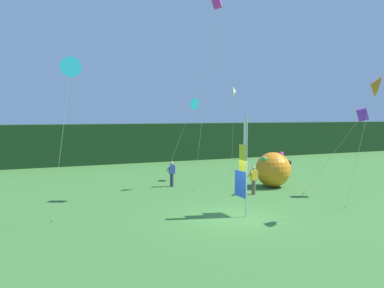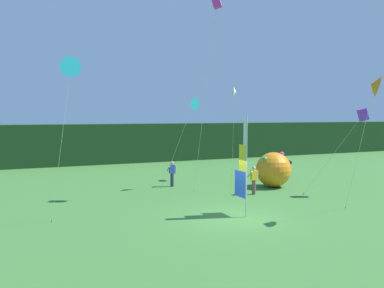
# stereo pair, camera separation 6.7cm
# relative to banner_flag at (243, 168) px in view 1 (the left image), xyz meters

# --- Properties ---
(ground_plane) EXTENTS (120.00, 120.00, 0.00)m
(ground_plane) POSITION_rel_banner_flag_xyz_m (-0.51, -0.15, -2.14)
(ground_plane) COLOR #3D7533
(distant_treeline) EXTENTS (80.00, 2.40, 3.69)m
(distant_treeline) POSITION_rel_banner_flag_xyz_m (-0.51, 21.94, -0.29)
(distant_treeline) COLOR #193819
(distant_treeline) RESTS_ON ground
(banner_flag) EXTENTS (0.06, 1.03, 4.47)m
(banner_flag) POSITION_rel_banner_flag_xyz_m (0.00, 0.00, 0.00)
(banner_flag) COLOR #B7B7BC
(banner_flag) RESTS_ON ground
(person_near_banner) EXTENTS (0.55, 0.48, 1.60)m
(person_near_banner) POSITION_rel_banner_flag_xyz_m (-0.37, 8.04, -1.29)
(person_near_banner) COLOR #2D334C
(person_near_banner) RESTS_ON ground
(person_mid_field) EXTENTS (0.55, 0.48, 1.61)m
(person_mid_field) POSITION_rel_banner_flag_xyz_m (3.03, 3.85, -1.29)
(person_mid_field) COLOR brown
(person_mid_field) RESTS_ON ground
(inflatable_balloon) EXTENTS (2.20, 2.20, 2.22)m
(inflatable_balloon) POSITION_rel_banner_flag_xyz_m (5.41, 5.36, -1.04)
(inflatable_balloon) COLOR orange
(inflatable_balloon) RESTS_ON ground
(kite_cyan_delta_0) EXTENTS (2.33, 0.97, 5.61)m
(kite_cyan_delta_0) POSITION_rel_banner_flag_xyz_m (0.66, 7.05, 3.06)
(kite_cyan_delta_0) COLOR brown
(kite_cyan_delta_0) RESTS_ON ground
(kite_white_delta_1) EXTENTS (0.84, 1.77, 6.52)m
(kite_white_delta_1) POSITION_rel_banner_flag_xyz_m (4.66, 9.03, 3.98)
(kite_white_delta_1) COLOR brown
(kite_white_delta_1) RESTS_ON ground
(kite_orange_delta_2) EXTENTS (1.13, 2.54, 6.21)m
(kite_orange_delta_2) POSITION_rel_banner_flag_xyz_m (4.67, -2.80, 3.60)
(kite_orange_delta_2) COLOR brown
(kite_orange_delta_2) RESTS_ON ground
(kite_cyan_delta_3) EXTENTS (1.26, 1.13, 6.83)m
(kite_cyan_delta_3) POSITION_rel_banner_flag_xyz_m (-7.15, 1.42, 4.23)
(kite_cyan_delta_3) COLOR brown
(kite_cyan_delta_3) RESTS_ON ground
(kite_purple_box_4) EXTENTS (3.16, 1.84, 4.90)m
(kite_purple_box_4) POSITION_rel_banner_flag_xyz_m (8.46, 1.32, 2.37)
(kite_purple_box_4) COLOR brown
(kite_purple_box_4) RESTS_ON ground
(kite_magenta_box_5) EXTENTS (0.86, 2.27, 10.92)m
(kite_magenta_box_5) POSITION_rel_banner_flag_xyz_m (0.75, 4.18, 8.34)
(kite_magenta_box_5) COLOR brown
(kite_magenta_box_5) RESTS_ON ground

